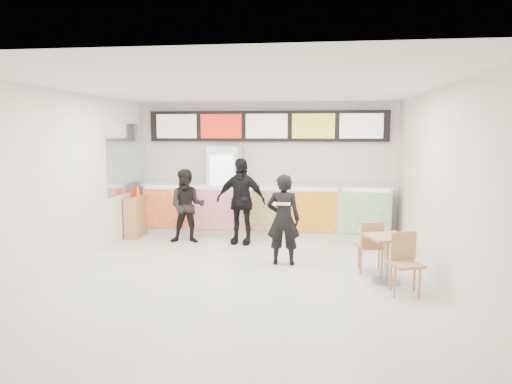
% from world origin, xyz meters
% --- Properties ---
extents(floor, '(7.00, 7.00, 0.00)m').
position_xyz_m(floor, '(0.00, 0.00, 0.00)').
color(floor, beige).
rests_on(floor, ground).
extents(ceiling, '(7.00, 7.00, 0.00)m').
position_xyz_m(ceiling, '(0.00, 0.00, 3.00)').
color(ceiling, white).
rests_on(ceiling, wall_back).
extents(wall_back, '(6.00, 0.00, 6.00)m').
position_xyz_m(wall_back, '(0.00, 3.50, 1.50)').
color(wall_back, silver).
rests_on(wall_back, floor).
extents(wall_left, '(0.00, 7.00, 7.00)m').
position_xyz_m(wall_left, '(-3.00, 0.00, 1.50)').
color(wall_left, silver).
rests_on(wall_left, floor).
extents(wall_right, '(0.00, 7.00, 7.00)m').
position_xyz_m(wall_right, '(3.00, 0.00, 1.50)').
color(wall_right, silver).
rests_on(wall_right, floor).
extents(service_counter, '(5.56, 0.77, 1.14)m').
position_xyz_m(service_counter, '(0.00, 3.09, 0.57)').
color(service_counter, silver).
rests_on(service_counter, floor).
extents(menu_board, '(5.50, 0.14, 0.70)m').
position_xyz_m(menu_board, '(0.00, 3.41, 2.45)').
color(menu_board, black).
rests_on(menu_board, wall_back).
extents(drinks_fridge, '(0.70, 0.67, 2.00)m').
position_xyz_m(drinks_fridge, '(-0.93, 3.11, 1.00)').
color(drinks_fridge, white).
rests_on(drinks_fridge, floor).
extents(mirror_panel, '(0.01, 2.00, 1.50)m').
position_xyz_m(mirror_panel, '(-2.99, 2.45, 1.75)').
color(mirror_panel, '#B2B7BF').
rests_on(mirror_panel, wall_left).
extents(customer_main, '(0.59, 0.40, 1.61)m').
position_xyz_m(customer_main, '(0.57, 0.73, 0.80)').
color(customer_main, black).
rests_on(customer_main, floor).
extents(customer_left, '(0.83, 0.69, 1.55)m').
position_xyz_m(customer_left, '(-1.53, 2.06, 0.78)').
color(customer_left, black).
rests_on(customer_left, floor).
extents(customer_mid, '(1.10, 0.57, 1.79)m').
position_xyz_m(customer_mid, '(-0.41, 2.14, 0.90)').
color(customer_mid, black).
rests_on(customer_mid, floor).
extents(pizza_slice, '(0.36, 0.36, 0.02)m').
position_xyz_m(pizza_slice, '(0.57, 0.28, 1.16)').
color(pizza_slice, beige).
rests_on(pizza_slice, customer_main).
extents(cafe_table, '(0.90, 1.56, 0.88)m').
position_xyz_m(cafe_table, '(2.22, -0.06, 0.51)').
color(cafe_table, tan).
rests_on(cafe_table, floor).
extents(condiment_ledge, '(0.33, 0.81, 1.08)m').
position_xyz_m(condiment_ledge, '(-2.82, 2.49, 0.46)').
color(condiment_ledge, tan).
rests_on(condiment_ledge, floor).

